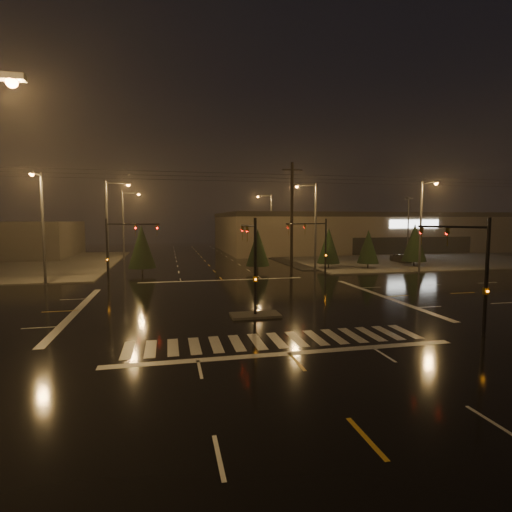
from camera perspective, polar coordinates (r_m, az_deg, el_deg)
The scene contains 25 objects.
ground at distance 28.49m, azimuth -1.85°, elevation -6.72°, with size 140.00×140.00×0.00m, color black.
sidewalk_ne at distance 67.55m, azimuth 18.92°, elevation -0.04°, with size 36.00×36.00×0.12m, color #474540.
median_island at distance 24.65m, azimuth -0.11°, elevation -8.43°, with size 3.00×1.60×0.15m, color #474540.
crosswalk at distance 19.98m, azimuth 3.03°, elevation -11.91°, with size 15.00×2.60×0.01m, color beige.
stop_bar_near at distance 18.16m, azimuth 4.77°, elevation -13.70°, with size 16.00×0.50×0.01m, color beige.
stop_bar_far at distance 39.18m, azimuth -4.82°, elevation -3.45°, with size 16.00×0.50×0.01m, color beige.
parking_lot at distance 68.65m, azimuth 23.35°, elevation -0.12°, with size 50.00×24.00×0.08m, color black.
retail_building at distance 83.67m, azimuth 16.22°, elevation 3.58°, with size 60.20×28.30×7.20m.
signal_mast_median at distance 24.95m, azimuth -0.57°, elevation 0.30°, with size 0.25×4.59×6.00m.
signal_mast_ne at distance 40.34m, azimuth 8.81°, elevation 2.16°, with size 4.84×1.86×6.00m.
signal_mast_nw at distance 37.84m, azimuth -19.10°, elevation 1.74°, with size 4.84×1.86×6.00m.
signal_mast_se at distance 23.49m, azimuth 28.42°, elevation -0.74°, with size 1.55×3.87×6.00m.
streetlight_1 at distance 45.80m, azimuth -20.15°, elevation 4.78°, with size 2.77×0.32×10.00m.
streetlight_2 at distance 61.70m, azimuth -18.18°, elevation 4.86°, with size 2.77×0.32×10.00m.
streetlight_3 at distance 46.36m, azimuth 8.16°, elevation 5.04°, with size 2.77×0.32×10.00m.
streetlight_4 at distance 65.46m, azimuth 1.96°, elevation 5.12°, with size 2.77×0.32×10.00m.
streetlight_5 at distance 40.08m, azimuth -28.31°, elevation 4.46°, with size 0.32×2.77×10.00m.
streetlight_6 at distance 47.17m, azimuth 22.71°, elevation 4.69°, with size 0.32×2.77×10.00m.
utility_pole_1 at distance 43.43m, azimuth 5.14°, elevation 5.50°, with size 2.20×0.32×12.00m.
conifer_0 at distance 48.43m, azimuth 10.35°, elevation 1.47°, with size 2.71×2.71×4.93m.
conifer_1 at distance 49.53m, azimuth 15.73°, elevation 1.31°, with size 2.56×2.56×4.71m.
conifer_2 at distance 53.83m, azimuth 21.71°, elevation 1.81°, with size 3.01×3.01×5.40m.
conifer_3 at distance 44.70m, azimuth -16.01°, elevation 1.31°, with size 2.96×2.96×5.32m.
conifer_4 at distance 44.99m, azimuth 0.25°, elevation 1.23°, with size 2.65×2.65×4.85m.
car_parked at distance 58.17m, azimuth 19.95°, elevation -0.29°, with size 1.51×3.75×1.28m, color black.
Camera 1 is at (-5.13, -27.40, 5.88)m, focal length 28.00 mm.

